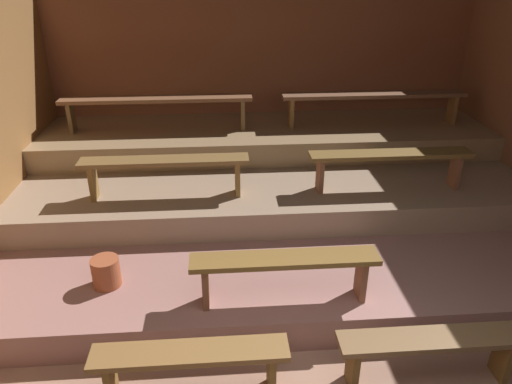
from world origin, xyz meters
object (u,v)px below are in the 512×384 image
(bench_middle_left, at_px, (165,166))
(bench_upper_left, at_px, (157,103))
(bench_upper_right, at_px, (374,98))
(bench_floor_right, at_px, (431,346))
(bench_floor_left, at_px, (191,360))
(pail_lower, at_px, (106,272))
(bench_middle_right, at_px, (390,159))
(bench_lower_center, at_px, (285,266))

(bench_middle_left, height_order, bench_upper_left, bench_upper_left)
(bench_upper_right, bearing_deg, bench_floor_right, -98.72)
(bench_floor_left, height_order, pail_lower, pail_lower)
(bench_middle_left, bearing_deg, bench_middle_right, 0.00)
(bench_middle_left, xyz_separation_m, bench_upper_left, (-0.20, 1.35, 0.31))
(bench_upper_left, distance_m, pail_lower, 2.62)
(bench_floor_left, distance_m, bench_lower_center, 1.04)
(bench_upper_left, xyz_separation_m, bench_upper_right, (2.80, 0.00, 0.00))
(bench_floor_right, relative_size, bench_middle_left, 0.79)
(bench_upper_left, bearing_deg, bench_middle_left, -81.49)
(bench_floor_left, distance_m, bench_floor_right, 1.74)
(bench_lower_center, bearing_deg, bench_floor_left, -138.47)
(bench_lower_center, bearing_deg, pail_lower, 167.83)
(bench_middle_right, bearing_deg, bench_upper_right, 81.49)
(bench_middle_left, distance_m, bench_upper_right, 2.94)
(bench_lower_center, relative_size, pail_lower, 5.78)
(bench_floor_left, bearing_deg, bench_lower_center, 41.53)
(bench_floor_left, relative_size, bench_upper_right, 0.57)
(bench_floor_right, distance_m, pail_lower, 2.70)
(bench_middle_right, xyz_separation_m, bench_upper_right, (0.20, 1.35, 0.31))
(bench_upper_right, bearing_deg, bench_upper_left, 180.00)
(bench_middle_right, relative_size, bench_upper_left, 0.73)
(bench_floor_right, relative_size, bench_upper_left, 0.57)
(bench_floor_right, height_order, bench_upper_left, bench_upper_left)
(bench_floor_right, distance_m, bench_lower_center, 1.23)
(bench_middle_right, height_order, pail_lower, bench_middle_right)
(bench_middle_right, bearing_deg, bench_floor_right, -98.85)
(bench_floor_left, bearing_deg, bench_middle_left, 98.85)
(bench_floor_left, bearing_deg, bench_upper_left, 98.72)
(bench_upper_left, xyz_separation_m, pail_lower, (-0.24, -2.47, -0.82))
(bench_floor_left, xyz_separation_m, pail_lower, (-0.77, 0.98, 0.09))
(pail_lower, bearing_deg, bench_middle_right, 21.68)
(bench_middle_left, xyz_separation_m, bench_upper_right, (2.60, 1.35, 0.31))
(bench_lower_center, bearing_deg, bench_middle_right, 47.65)
(bench_floor_left, height_order, bench_upper_right, bench_upper_right)
(bench_floor_left, height_order, bench_floor_right, same)
(bench_middle_left, xyz_separation_m, pail_lower, (-0.44, -1.13, -0.51))
(bench_lower_center, height_order, bench_upper_left, bench_upper_left)
(bench_middle_right, bearing_deg, bench_floor_left, -134.40)
(bench_floor_left, bearing_deg, bench_upper_right, 56.73)
(bench_middle_right, bearing_deg, bench_lower_center, -132.35)
(bench_middle_right, distance_m, bench_upper_right, 1.40)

